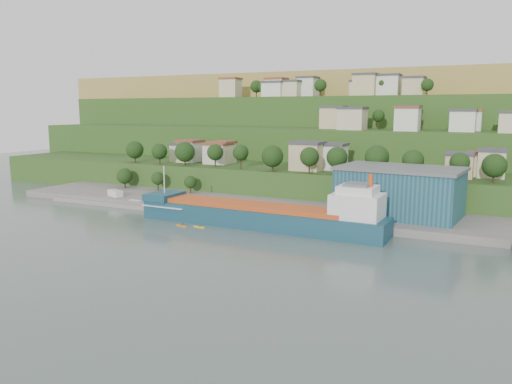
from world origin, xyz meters
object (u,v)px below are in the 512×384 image
Objects in this scene: cargo_ship_near at (266,217)px; warehouse at (399,191)px; kayak_orange at (182,225)px; caravan at (115,194)px.

warehouse is at bearing 36.05° from cargo_ship_near.
warehouse is 9.14× the size of kayak_orange.
cargo_ship_near is 21.81m from kayak_orange.
caravan is 42.03m from kayak_orange.
kayak_orange is at bearing -3.63° from caravan.
kayak_orange is (-19.94, -8.48, -2.44)m from cargo_ship_near.
cargo_ship_near reaches higher than warehouse.
cargo_ship_near reaches higher than kayak_orange.
cargo_ship_near is 18.41× the size of kayak_orange.
cargo_ship_near reaches higher than caravan.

